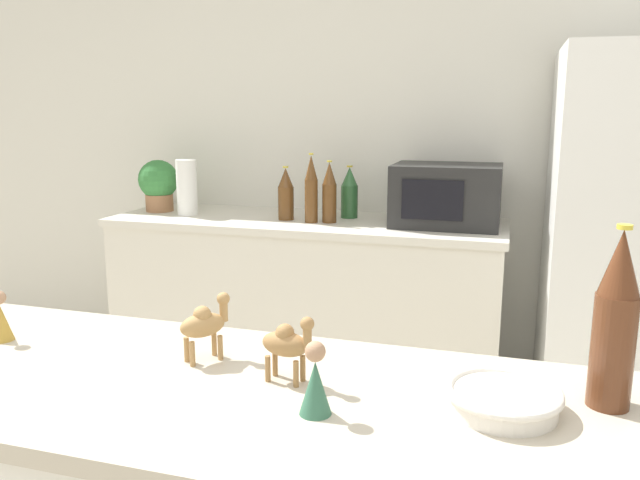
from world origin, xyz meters
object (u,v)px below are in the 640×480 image
back_bottle_0 (311,190)px  camel_figurine (287,343)px  wine_bottle (615,322)px  fruit_bowl (503,398)px  microwave (446,195)px  wise_man_figurine_purple (1,319)px  back_bottle_1 (349,193)px  camel_figurine_second (205,323)px  potted_plant (159,184)px  back_bottle_2 (329,193)px  paper_towel_roll (187,187)px  wise_man_figurine_crimson (315,383)px  back_bottle_3 (286,194)px

back_bottle_0 → camel_figurine: bearing=-73.9°
wine_bottle → fruit_bowl: bearing=-157.2°
microwave → wise_man_figurine_purple: bearing=-114.3°
back_bottle_1 → camel_figurine_second: size_ratio=1.84×
fruit_bowl → camel_figurine_second: size_ratio=1.44×
potted_plant → wise_man_figurine_purple: 1.91m
potted_plant → back_bottle_2: back_bottle_2 is taller
paper_towel_roll → fruit_bowl: paper_towel_roll is taller
paper_towel_roll → back_bottle_0: 0.67m
back_bottle_0 → wise_man_figurine_crimson: back_bottle_0 is taller
camel_figurine → wise_man_figurine_purple: 0.69m
back_bottle_2 → camel_figurine_second: (0.22, -1.69, -0.05)m
back_bottle_0 → back_bottle_2: (0.08, 0.03, -0.02)m
back_bottle_0 → wise_man_figurine_crimson: 1.92m
back_bottle_3 → camel_figurine: bearing=-70.1°
back_bottle_0 → back_bottle_3: back_bottle_0 is taller
wine_bottle → wise_man_figurine_crimson: (-0.48, -0.18, -0.10)m
potted_plant → wise_man_figurine_purple: potted_plant is taller
potted_plant → back_bottle_3: size_ratio=1.04×
potted_plant → back_bottle_1: bearing=4.9°
paper_towel_roll → back_bottle_0: (0.66, -0.03, 0.02)m
back_bottle_0 → wine_bottle: bearing=-57.0°
microwave → camel_figurine_second: (-0.32, -1.77, -0.05)m
microwave → wise_man_figurine_purple: (-0.81, -1.80, -0.08)m
camel_figurine_second → wise_man_figurine_crimson: bearing=-28.9°
back_bottle_2 → wise_man_figurine_crimson: size_ratio=2.23×
wine_bottle → back_bottle_3: bearing=125.6°
wise_man_figurine_purple → potted_plant: bearing=110.5°
back_bottle_3 → wine_bottle: size_ratio=0.80×
back_bottle_0 → back_bottle_3: (-0.14, 0.04, -0.03)m
paper_towel_roll → camel_figurine_second: paper_towel_roll is taller
microwave → wine_bottle: size_ratio=1.48×
paper_towel_roll → camel_figurine: (1.16, -1.74, -0.05)m
back_bottle_2 → back_bottle_0: bearing=-162.5°
potted_plant → fruit_bowl: (1.76, -1.82, -0.11)m
back_bottle_0 → back_bottle_1: 0.23m
back_bottle_0 → wine_bottle: wine_bottle is taller
potted_plant → wine_bottle: (1.94, -1.74, 0.02)m
back_bottle_3 → potted_plant: bearing=175.4°
wine_bottle → camel_figurine_second: (-0.77, -0.02, -0.07)m
back_bottle_0 → wine_bottle: size_ratio=1.00×
potted_plant → fruit_bowl: potted_plant is taller
microwave → camel_figurine: 1.83m
wine_bottle → fruit_bowl: size_ratio=1.61×
paper_towel_roll → back_bottle_2: bearing=-0.1°
paper_towel_roll → wine_bottle: wine_bottle is taller
potted_plant → camel_figurine: potted_plant is taller
microwave → back_bottle_0: (-0.61, -0.11, 0.02)m
potted_plant → wise_man_figurine_crimson: (1.45, -1.92, -0.08)m
camel_figurine → back_bottle_1: bearing=100.6°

